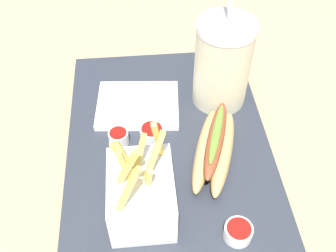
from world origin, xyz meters
The scene contains 9 objects.
ground_plane centered at (0.00, 0.00, -0.01)m, with size 2.40×2.40×0.02m, color tan.
food_tray centered at (0.00, 0.00, 0.01)m, with size 0.43×0.32×0.02m, color #2D333D.
soda_cup centered at (0.09, -0.10, 0.10)m, with size 0.09×0.09×0.25m.
fries_basket centered at (-0.12, 0.05, 0.06)m, with size 0.11×0.08×0.15m.
hot_dog_1 centered at (-0.04, -0.07, 0.04)m, with size 0.17×0.10×0.06m.
ketchup_cup_1 centered at (0.01, 0.03, 0.03)m, with size 0.04×0.04×0.02m.
ketchup_cup_2 centered at (-0.18, -0.08, 0.03)m, with size 0.04×0.04×0.02m.
ketchup_cup_3 centered at (0.00, 0.08, 0.03)m, with size 0.03×0.03×0.02m.
napkin_stack centered at (0.07, 0.04, 0.03)m, with size 0.11×0.14×0.01m, color white.
Camera 1 is at (-0.41, 0.04, 0.51)m, focal length 42.94 mm.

